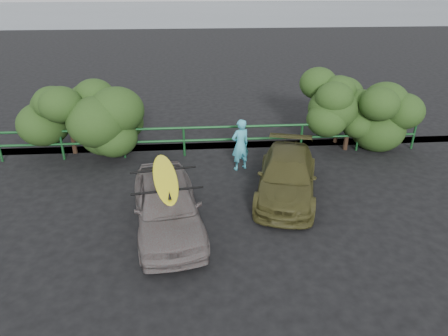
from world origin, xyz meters
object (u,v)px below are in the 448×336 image
Objects in this scene: man at (240,145)px; sedan at (167,205)px; olive_vehicle at (287,176)px; surfboard at (165,177)px; guardrail at (214,141)px.

sedan is at bearing 31.99° from man.
sedan is 3.51m from olive_vehicle.
olive_vehicle is 3.61m from surfboard.
guardrail is 4.47m from sedan.
surfboard reaches higher than guardrail.
surfboard is (-1.34, -4.26, 0.86)m from guardrail.
man reaches higher than olive_vehicle.
guardrail is 5.40× the size of surfboard.
sedan is at bearing -107.46° from guardrail.
man is at bearing 47.50° from surfboard.
olive_vehicle is 1.48× the size of surfboard.
surfboard is at bearing -98.45° from sedan.
man is (0.76, -1.15, 0.30)m from guardrail.
sedan is at bearing -140.80° from olive_vehicle.
olive_vehicle is at bearing 15.50° from sedan.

